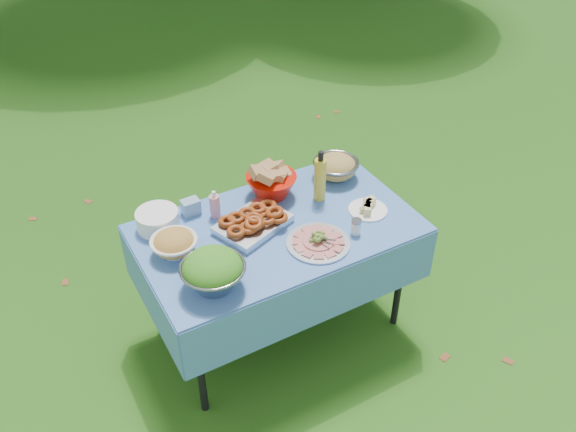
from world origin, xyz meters
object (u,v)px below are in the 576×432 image
(picnic_table, at_px, (278,279))
(pasta_bowl_steel, at_px, (336,166))
(bread_bowl, at_px, (271,181))
(oil_bottle, at_px, (320,176))
(salad_bowl, at_px, (213,271))
(charcuterie_platter, at_px, (318,238))
(plate_stack, at_px, (158,220))

(picnic_table, distance_m, pasta_bowl_steel, 0.74)
(bread_bowl, bearing_deg, oil_bottle, -36.65)
(salad_bowl, relative_size, bread_bowl, 1.06)
(picnic_table, height_order, charcuterie_platter, charcuterie_platter)
(plate_stack, bearing_deg, salad_bowl, -82.31)
(salad_bowl, bearing_deg, picnic_table, 27.47)
(picnic_table, distance_m, bread_bowl, 0.56)
(pasta_bowl_steel, xyz_separation_m, charcuterie_platter, (-0.41, -0.47, -0.03))
(charcuterie_platter, bearing_deg, oil_bottle, 57.47)
(plate_stack, bearing_deg, pasta_bowl_steel, -2.92)
(plate_stack, distance_m, pasta_bowl_steel, 1.08)
(pasta_bowl_steel, relative_size, oil_bottle, 0.86)
(charcuterie_platter, bearing_deg, plate_stack, 141.47)
(plate_stack, relative_size, pasta_bowl_steel, 0.85)
(plate_stack, bearing_deg, charcuterie_platter, -38.53)
(pasta_bowl_steel, distance_m, charcuterie_platter, 0.63)
(plate_stack, distance_m, oil_bottle, 0.91)
(oil_bottle, bearing_deg, picnic_table, -160.98)
(salad_bowl, xyz_separation_m, plate_stack, (-0.07, 0.55, -0.05))
(bread_bowl, bearing_deg, picnic_table, -112.05)
(picnic_table, relative_size, oil_bottle, 4.78)
(plate_stack, distance_m, charcuterie_platter, 0.85)
(salad_bowl, relative_size, oil_bottle, 1.00)
(pasta_bowl_steel, bearing_deg, bread_bowl, 176.79)
(plate_stack, relative_size, charcuterie_platter, 0.68)
(plate_stack, bearing_deg, oil_bottle, -12.45)
(salad_bowl, distance_m, bread_bowl, 0.78)
(bread_bowl, relative_size, pasta_bowl_steel, 1.09)
(picnic_table, xyz_separation_m, salad_bowl, (-0.47, -0.25, 0.48))
(pasta_bowl_steel, bearing_deg, picnic_table, -154.46)
(pasta_bowl_steel, bearing_deg, salad_bowl, -153.54)
(picnic_table, relative_size, pasta_bowl_steel, 5.55)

